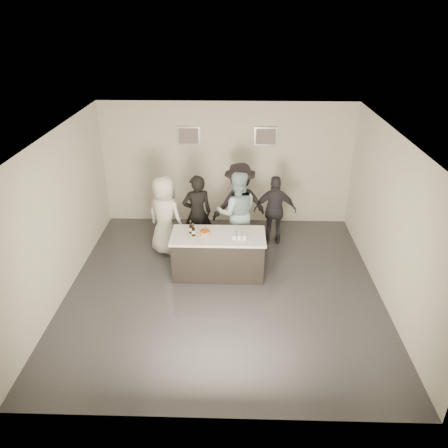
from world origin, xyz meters
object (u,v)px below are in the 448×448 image
(person_main_black, at_px, (197,214))
(person_guest_back, at_px, (239,204))
(person_guest_left, at_px, (165,216))
(person_guest_right, at_px, (275,210))
(bar_counter, at_px, (218,254))
(person_main_blue, at_px, (237,213))
(beer_bottle_a, at_px, (191,227))
(cake, at_px, (205,233))
(beer_bottle_b, at_px, (193,230))

(person_main_black, relative_size, person_guest_back, 0.93)
(person_guest_left, relative_size, person_guest_right, 1.09)
(bar_counter, distance_m, person_guest_right, 1.86)
(person_main_blue, bearing_deg, beer_bottle_a, 40.17)
(beer_bottle_a, xyz_separation_m, person_main_black, (0.05, 0.92, -0.14))
(cake, relative_size, person_guest_right, 0.13)
(beer_bottle_a, bearing_deg, person_main_blue, 44.95)
(person_guest_back, bearing_deg, person_main_black, 6.03)
(person_main_black, distance_m, person_main_blue, 0.86)
(beer_bottle_a, bearing_deg, bar_counter, -6.36)
(bar_counter, xyz_separation_m, cake, (-0.26, 0.01, 0.49))
(person_main_blue, bearing_deg, person_main_black, -5.68)
(beer_bottle_b, bearing_deg, person_main_blue, 50.30)
(cake, distance_m, person_main_blue, 1.15)
(cake, relative_size, beer_bottle_b, 0.79)
(beer_bottle_a, bearing_deg, person_guest_right, 36.11)
(bar_counter, xyz_separation_m, person_guest_back, (0.42, 1.40, 0.50))
(cake, xyz_separation_m, person_main_blue, (0.62, 0.96, -0.01))
(person_main_black, distance_m, person_guest_left, 0.70)
(cake, xyz_separation_m, person_guest_left, (-0.93, 0.86, -0.05))
(beer_bottle_a, bearing_deg, beer_bottle_b, -60.34)
(person_guest_left, relative_size, person_guest_back, 0.93)
(beer_bottle_a, relative_size, person_guest_left, 0.15)
(bar_counter, distance_m, beer_bottle_b, 0.76)
(person_main_blue, bearing_deg, person_guest_right, -160.83)
(cake, height_order, person_guest_right, person_guest_right)
(beer_bottle_b, bearing_deg, cake, 14.04)
(person_main_black, relative_size, person_guest_left, 1.00)
(person_guest_right, relative_size, person_guest_back, 0.86)
(person_main_blue, relative_size, person_guest_left, 1.05)
(person_guest_back, bearing_deg, person_main_blue, 64.33)
(bar_counter, height_order, cake, cake)
(cake, height_order, person_main_black, person_main_black)
(bar_counter, distance_m, beer_bottle_a, 0.80)
(person_guest_left, bearing_deg, person_guest_back, -133.12)
(person_guest_left, distance_m, person_guest_right, 2.46)
(beer_bottle_a, height_order, person_guest_back, person_guest_back)
(beer_bottle_a, height_order, beer_bottle_b, same)
(bar_counter, xyz_separation_m, person_guest_right, (1.22, 1.35, 0.36))
(beer_bottle_b, height_order, person_guest_right, person_guest_right)
(person_guest_right, bearing_deg, person_main_blue, 26.07)
(beer_bottle_b, distance_m, person_main_black, 1.04)
(cake, xyz_separation_m, beer_bottle_a, (-0.29, 0.06, 0.09))
(cake, bearing_deg, beer_bottle_a, 168.99)
(cake, distance_m, person_guest_left, 1.27)
(beer_bottle_a, relative_size, beer_bottle_b, 1.00)
(beer_bottle_b, height_order, person_guest_back, person_guest_back)
(bar_counter, relative_size, person_guest_left, 1.05)
(bar_counter, bearing_deg, beer_bottle_b, -173.99)
(person_main_black, relative_size, person_guest_right, 1.09)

